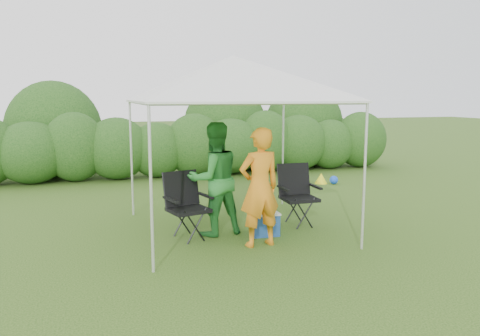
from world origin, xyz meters
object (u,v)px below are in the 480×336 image
object	(u,v)px
chair_right	(297,190)
chair_left	(185,201)
canopy	(233,79)
man	(260,187)
woman	(214,179)
cooler	(265,224)

from	to	relation	value
chair_right	chair_left	size ratio (longest dim) A/B	1.00
canopy	man	size ratio (longest dim) A/B	1.76
canopy	man	xyz separation A→B (m)	(0.13, -0.90, -1.58)
chair_left	man	bearing A→B (deg)	-53.04
canopy	man	distance (m)	1.83
chair_right	chair_left	bearing A→B (deg)	-172.99
man	chair_right	bearing A→B (deg)	-145.21
man	woman	xyz separation A→B (m)	(-0.48, 0.77, 0.02)
canopy	chair_right	size ratio (longest dim) A/B	2.99
chair_left	man	xyz separation A→B (m)	(0.96, -0.74, 0.29)
man	woman	bearing A→B (deg)	-65.91
canopy	chair_right	world-z (taller)	canopy
chair_right	canopy	bearing A→B (deg)	-176.43
chair_left	cooler	world-z (taller)	chair_left
canopy	cooler	bearing A→B (deg)	-47.70
chair_right	cooler	distance (m)	1.00
woman	cooler	xyz separation A→B (m)	(0.74, -0.30, -0.71)
woman	cooler	distance (m)	1.07
chair_left	cooler	size ratio (longest dim) A/B	2.24
canopy	chair_right	xyz separation A→B (m)	(1.17, 0.06, -1.87)
chair_left	man	size ratio (longest dim) A/B	0.59
man	cooler	distance (m)	0.88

